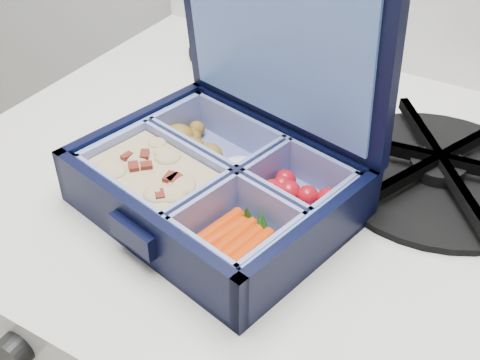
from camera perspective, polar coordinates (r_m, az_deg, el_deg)
The scene contains 4 objects.
bento_box at distance 0.49m, azimuth -2.37°, elevation -0.52°, with size 0.21×0.16×0.05m, color black, non-canonical shape.
burner_grate at distance 0.55m, azimuth 18.28°, elevation 1.41°, with size 0.20×0.20×0.03m, color black.
burner_grate_rear at distance 0.74m, azimuth 2.07°, elevation 12.77°, with size 0.18×0.18×0.02m, color black.
fork at distance 0.56m, azimuth 12.57°, elevation 1.67°, with size 0.03×0.20×0.01m, color silver, non-canonical shape.
Camera 1 is at (-0.34, 1.30, 1.13)m, focal length 45.00 mm.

